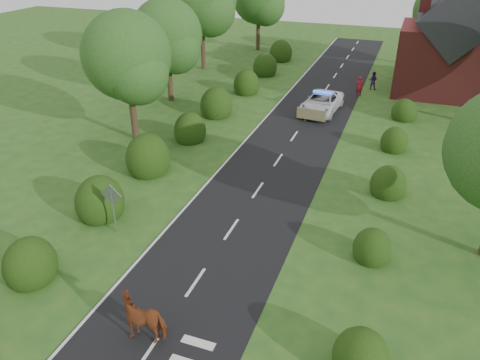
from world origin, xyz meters
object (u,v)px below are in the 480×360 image
at_px(cow, 145,318).
at_px(pedestrian_purple, 373,80).
at_px(police_van, 322,103).
at_px(road_sign, 112,201).
at_px(pedestrian_red, 359,86).

relative_size(cow, pedestrian_purple, 1.26).
relative_size(police_van, pedestrian_purple, 3.51).
relative_size(road_sign, police_van, 0.46).
bearing_deg(cow, pedestrian_red, 162.59).
height_order(road_sign, pedestrian_red, road_sign).
height_order(road_sign, pedestrian_purple, road_sign).
relative_size(road_sign, pedestrian_purple, 1.61).
height_order(cow, pedestrian_red, pedestrian_red).
distance_m(police_van, pedestrian_red, 5.46).
height_order(road_sign, police_van, road_sign).
xyz_separation_m(pedestrian_red, pedestrian_purple, (0.88, 2.31, -0.04)).
distance_m(police_van, pedestrian_purple, 7.93).
xyz_separation_m(road_sign, police_van, (5.73, 19.50, -0.92)).
distance_m(road_sign, pedestrian_purple, 28.23).
distance_m(road_sign, police_van, 20.35).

